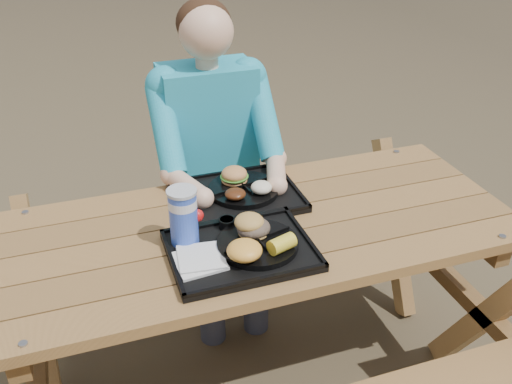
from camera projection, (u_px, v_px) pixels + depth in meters
name	position (u px, v px, depth m)	size (l,w,h in m)	color
ground	(256.00, 377.00, 2.33)	(60.00, 60.00, 0.00)	#999999
picnic_table	(256.00, 308.00, 2.14)	(1.80, 1.49, 0.75)	#999999
tray_near	(241.00, 251.00, 1.80)	(0.45, 0.35, 0.02)	black
tray_far	(237.00, 197.00, 2.10)	(0.45, 0.35, 0.02)	black
plate_near	(258.00, 244.00, 1.81)	(0.26, 0.26, 0.02)	black
plate_far	(244.00, 189.00, 2.10)	(0.26, 0.26, 0.02)	black
napkin_stack	(199.00, 260.00, 1.73)	(0.15, 0.15, 0.02)	silver
soda_cup	(184.00, 218.00, 1.79)	(0.09, 0.09, 0.18)	blue
condiment_bbq	(227.00, 223.00, 1.90)	(0.06, 0.06, 0.03)	black
condiment_mustard	(249.00, 220.00, 1.91)	(0.06, 0.06, 0.03)	yellow
sandwich	(254.00, 220.00, 1.81)	(0.10, 0.10, 0.10)	#C59245
mac_cheese	(244.00, 250.00, 1.71)	(0.11, 0.11, 0.05)	#FCB642
corn_cob	(282.00, 244.00, 1.75)	(0.08, 0.08, 0.05)	yellow
cutlery_far	(191.00, 201.00, 2.05)	(0.03, 0.15, 0.01)	black
burger	(234.00, 171.00, 2.11)	(0.10, 0.10, 0.09)	#D2894A
baked_beans	(235.00, 194.00, 2.02)	(0.08, 0.08, 0.03)	#502510
potato_salad	(261.00, 187.00, 2.05)	(0.08, 0.08, 0.04)	white
diner	(212.00, 176.00, 2.48)	(0.48, 0.84, 1.28)	teal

